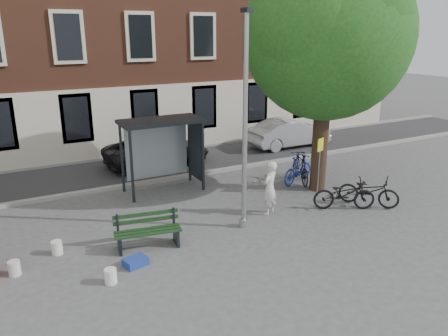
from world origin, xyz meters
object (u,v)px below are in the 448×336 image
bench (148,232)px  car_silver (289,133)px  bike_c (369,191)px  painter (270,188)px  car_dark (157,151)px  bus_shelter (171,137)px  lamppost (245,135)px  bike_a (344,194)px  bike_b (298,169)px  bike_d (300,168)px  notice_sign (320,153)px

bench → car_silver: 11.91m
bench → bike_c: (7.38, -0.62, 0.10)m
painter → car_dark: painter is taller
bus_shelter → bike_c: bus_shelter is taller
bus_shelter → bench: size_ratio=1.56×
lamppost → bike_a: 4.22m
car_silver → bike_b: bearing=147.0°
bike_a → lamppost: bearing=112.6°
bike_c → bike_b: bearing=66.7°
bike_b → car_silver: car_silver is taller
bike_b → car_dark: (-3.90, 4.74, 0.09)m
bench → bike_b: 7.08m
bike_b → lamppost: bearing=102.3°
bike_a → bike_c: bearing=-69.9°
car_dark → bus_shelter: bearing=167.7°
bike_d → lamppost: bearing=52.5°
bike_b → bike_c: (0.68, -2.91, -0.03)m
bus_shelter → bike_b: bus_shelter is taller
bike_d → notice_sign: 1.59m
notice_sign → car_dark: bearing=101.7°
bench → bike_d: (6.83, 2.32, 0.16)m
lamppost → car_silver: size_ratio=1.44×
bike_d → car_dark: size_ratio=0.42×
bike_a → car_silver: bearing=4.8°
bus_shelter → bike_d: 5.02m
bike_a → bench: bearing=114.1°
lamppost → car_silver: lamppost is taller
bus_shelter → bike_c: bearing=-42.1°
bike_a → bike_b: size_ratio=1.10×
car_dark → car_silver: car_silver is taller
bike_c → bike_d: bike_d is taller
lamppost → bike_a: (3.54, -0.36, -2.27)m
painter → notice_sign: bearing=166.2°
lamppost → bike_d: (3.94, 2.44, -2.21)m
notice_sign → lamppost: bearing=176.3°
bike_a → notice_sign: notice_sign is taller
bus_shelter → bike_c: (5.09, -4.61, -1.41)m
car_silver → bus_shelter: bearing=111.4°
bike_a → bike_d: 2.83m
painter → bench: painter is taller
painter → car_silver: size_ratio=0.41×
lamppost → bench: bearing=177.6°
lamppost → painter: size_ratio=3.55×
lamppost → bike_b: lamppost is taller
notice_sign → car_silver: bearing=41.8°
painter → car_silver: painter is taller
bench → notice_sign: size_ratio=0.90×
bike_a → bike_d: size_ratio=1.03×
bus_shelter → notice_sign: (4.33, -2.96, -0.44)m
bike_c → bike_d: 2.99m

